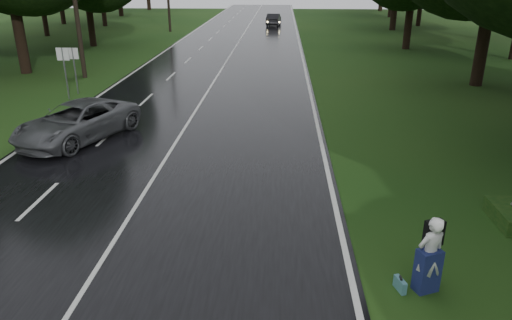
% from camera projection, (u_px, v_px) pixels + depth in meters
% --- Properties ---
extents(ground, '(160.00, 160.00, 0.00)m').
position_uv_depth(ground, '(116.00, 240.00, 12.19)').
color(ground, '#204113').
rests_on(ground, ground).
extents(road, '(12.00, 140.00, 0.04)m').
position_uv_depth(road, '(217.00, 77.00, 30.74)').
color(road, black).
rests_on(road, ground).
extents(lane_center, '(0.12, 140.00, 0.01)m').
position_uv_depth(lane_center, '(217.00, 77.00, 30.73)').
color(lane_center, silver).
rests_on(lane_center, road).
extents(grey_car, '(4.37, 5.96, 1.50)m').
position_uv_depth(grey_car, '(77.00, 122.00, 19.05)').
color(grey_car, '#535558').
rests_on(grey_car, road).
extents(far_car, '(1.87, 4.45, 1.43)m').
position_uv_depth(far_car, '(274.00, 19.00, 59.45)').
color(far_car, black).
rests_on(far_car, road).
extents(hitchhiker, '(0.76, 0.73, 1.76)m').
position_uv_depth(hitchhiker, '(430.00, 257.00, 10.00)').
color(hitchhiker, silver).
rests_on(hitchhiker, ground).
extents(suitcase, '(0.22, 0.41, 0.28)m').
position_uv_depth(suitcase, '(400.00, 285.00, 10.23)').
color(suitcase, teal).
rests_on(suitcase, ground).
extents(utility_pole_mid, '(1.80, 0.28, 9.89)m').
position_uv_depth(utility_pole_mid, '(85.00, 78.00, 30.72)').
color(utility_pole_mid, black).
rests_on(utility_pole_mid, ground).
extents(utility_pole_far, '(1.80, 0.28, 9.77)m').
position_uv_depth(utility_pole_far, '(170.00, 32.00, 53.90)').
color(utility_pole_far, black).
rests_on(utility_pole_far, ground).
extents(road_sign_a, '(0.65, 0.10, 2.72)m').
position_uv_depth(road_sign_a, '(69.00, 99.00, 25.56)').
color(road_sign_a, white).
rests_on(road_sign_a, ground).
extents(road_sign_b, '(0.61, 0.10, 2.54)m').
position_uv_depth(road_sign_b, '(78.00, 94.00, 26.68)').
color(road_sign_b, white).
rests_on(road_sign_b, ground).
extents(tree_left_d, '(9.25, 9.25, 14.45)m').
position_uv_depth(tree_left_d, '(27.00, 73.00, 32.09)').
color(tree_left_d, black).
rests_on(tree_left_d, ground).
extents(tree_left_e, '(7.68, 7.68, 12.01)m').
position_uv_depth(tree_left_e, '(94.00, 46.00, 43.57)').
color(tree_left_e, black).
rests_on(tree_left_e, ground).
extents(tree_left_f, '(10.65, 10.65, 16.64)m').
position_uv_depth(tree_left_f, '(105.00, 26.00, 59.37)').
color(tree_left_f, black).
rests_on(tree_left_f, ground).
extents(tree_right_d, '(9.62, 9.62, 15.03)m').
position_uv_depth(tree_right_d, '(475.00, 85.00, 28.65)').
color(tree_right_d, black).
rests_on(tree_right_d, ground).
extents(tree_right_e, '(8.09, 8.09, 12.64)m').
position_uv_depth(tree_right_e, '(405.00, 49.00, 41.97)').
color(tree_right_e, black).
rests_on(tree_right_e, ground).
extents(tree_right_f, '(8.23, 8.23, 12.87)m').
position_uv_depth(tree_right_f, '(392.00, 30.00, 55.33)').
color(tree_right_f, black).
rests_on(tree_right_f, ground).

